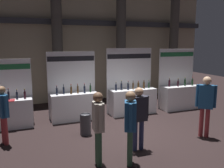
{
  "coord_description": "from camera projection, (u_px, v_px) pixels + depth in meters",
  "views": [
    {
      "loc": [
        -3.02,
        -6.4,
        2.79
      ],
      "look_at": [
        -0.14,
        1.11,
        1.4
      ],
      "focal_mm": 38.2,
      "sensor_mm": 36.0,
      "label": 1
    }
  ],
  "objects": [
    {
      "name": "hall_colonnade",
      "position": [
        87.0,
        32.0,
        11.3
      ],
      "size": [
        12.71,
        1.15,
        6.76
      ],
      "color": "gray",
      "rests_on": "ground_plane"
    },
    {
      "name": "exhibitor_booth_0",
      "position": [
        10.0,
        110.0,
        7.9
      ],
      "size": [
        1.52,
        0.72,
        2.26
      ],
      "color": "white",
      "rests_on": "ground_plane"
    },
    {
      "name": "exhibitor_booth_1",
      "position": [
        74.0,
        103.0,
        8.73
      ],
      "size": [
        1.78,
        0.66,
        2.48
      ],
      "color": "white",
      "rests_on": "ground_plane"
    },
    {
      "name": "visitor_5",
      "position": [
        139.0,
        113.0,
        6.13
      ],
      "size": [
        0.57,
        0.27,
        1.68
      ],
      "rotation": [
        0.0,
        0.0,
        0.02
      ],
      "color": "navy",
      "rests_on": "ground_plane"
    },
    {
      "name": "visitor_0",
      "position": [
        130.0,
        121.0,
        5.39
      ],
      "size": [
        0.37,
        0.48,
        1.74
      ],
      "rotation": [
        0.0,
        0.0,
        1.17
      ],
      "color": "#33563D",
      "rests_on": "ground_plane"
    },
    {
      "name": "exhibitor_booth_3",
      "position": [
        179.0,
        94.0,
        10.16
      ],
      "size": [
        1.71,
        0.66,
        2.55
      ],
      "color": "white",
      "rests_on": "ground_plane"
    },
    {
      "name": "trash_bin",
      "position": [
        86.0,
        124.0,
        7.3
      ],
      "size": [
        0.33,
        0.33,
        0.65
      ],
      "color": "#38383D",
      "rests_on": "ground_plane"
    },
    {
      "name": "visitor_7",
      "position": [
        98.0,
        123.0,
        5.37
      ],
      "size": [
        0.24,
        0.51,
        1.72
      ],
      "rotation": [
        0.0,
        0.0,
        1.5
      ],
      "color": "#33563D",
      "rests_on": "ground_plane"
    },
    {
      "name": "exhibitor_booth_2",
      "position": [
        132.0,
        98.0,
        9.48
      ],
      "size": [
        1.95,
        0.66,
        2.58
      ],
      "color": "white",
      "rests_on": "ground_plane"
    },
    {
      "name": "ground_plane",
      "position": [
        129.0,
        133.0,
        7.43
      ],
      "size": [
        25.41,
        25.41,
        0.0
      ],
      "primitive_type": "plane",
      "color": "black"
    },
    {
      "name": "visitor_2",
      "position": [
        206.0,
        101.0,
        7.0
      ],
      "size": [
        0.47,
        0.42,
        1.83
      ],
      "rotation": [
        0.0,
        0.0,
        2.47
      ],
      "color": "maroon",
      "rests_on": "ground_plane"
    },
    {
      "name": "visitor_3",
      "position": [
        3.0,
        110.0,
        6.51
      ],
      "size": [
        0.33,
        0.56,
        1.65
      ],
      "rotation": [
        0.0,
        0.0,
        1.92
      ],
      "color": "maroon",
      "rests_on": "ground_plane"
    }
  ]
}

